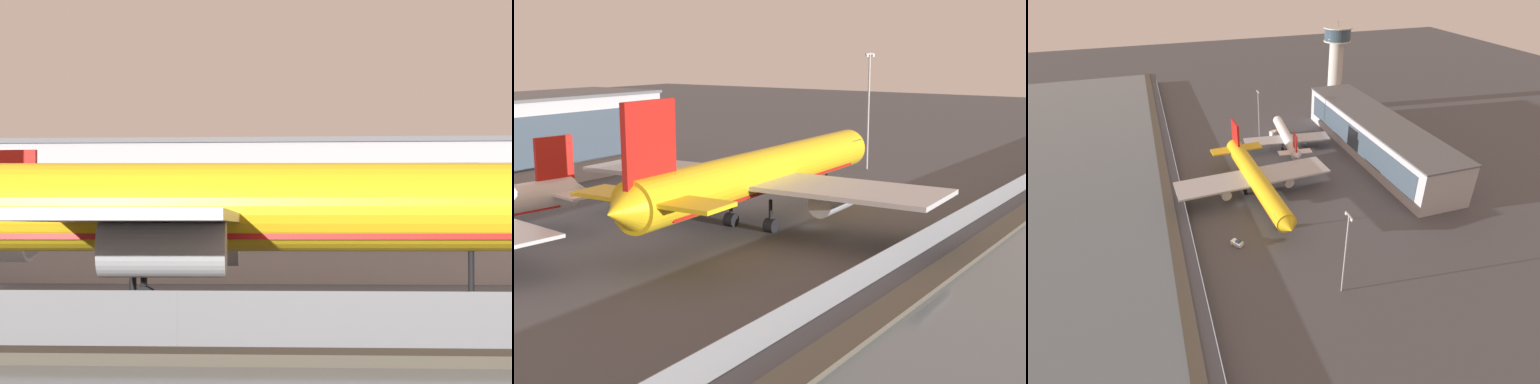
{
  "view_description": "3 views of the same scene",
  "coord_description": "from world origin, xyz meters",
  "views": [
    {
      "loc": [
        7.35,
        -69.47,
        5.5
      ],
      "look_at": [
        1.7,
        9.17,
        7.79
      ],
      "focal_mm": 85.0,
      "sensor_mm": 36.0,
      "label": 1
    },
    {
      "loc": [
        -74.65,
        -44.13,
        22.13
      ],
      "look_at": [
        0.68,
        6.84,
        3.47
      ],
      "focal_mm": 50.0,
      "sensor_mm": 36.0,
      "label": 2
    },
    {
      "loc": [
        99.97,
        -19.87,
        66.51
      ],
      "look_at": [
        3.55,
        12.79,
        3.94
      ],
      "focal_mm": 28.0,
      "sensor_mm": 36.0,
      "label": 3
    }
  ],
  "objects": [
    {
      "name": "terminal_building",
      "position": [
        -17.67,
        55.67,
        7.12
      ],
      "size": [
        83.07,
        18.22,
        14.22
      ],
      "color": "#B2B2B7",
      "rests_on": "ground"
    },
    {
      "name": "shoreline_seawall",
      "position": [
        0.0,
        -20.5,
        0.25
      ],
      "size": [
        320.0,
        3.0,
        0.5
      ],
      "color": "#474238",
      "rests_on": "ground"
    },
    {
      "name": "cargo_jet_yellow",
      "position": [
        -2.73,
        5.76,
        6.53
      ],
      "size": [
        56.24,
        47.95,
        17.09
      ],
      "color": "yellow",
      "rests_on": "ground"
    },
    {
      "name": "ground_plane",
      "position": [
        0.0,
        0.0,
        0.0
      ],
      "size": [
        500.0,
        500.0,
        0.0
      ],
      "primitive_type": "plane",
      "color": "#4C4C51"
    },
    {
      "name": "perimeter_fence",
      "position": [
        0.0,
        -16.0,
        1.34
      ],
      "size": [
        280.0,
        0.1,
        2.68
      ],
      "color": "slate",
      "rests_on": "ground"
    }
  ]
}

